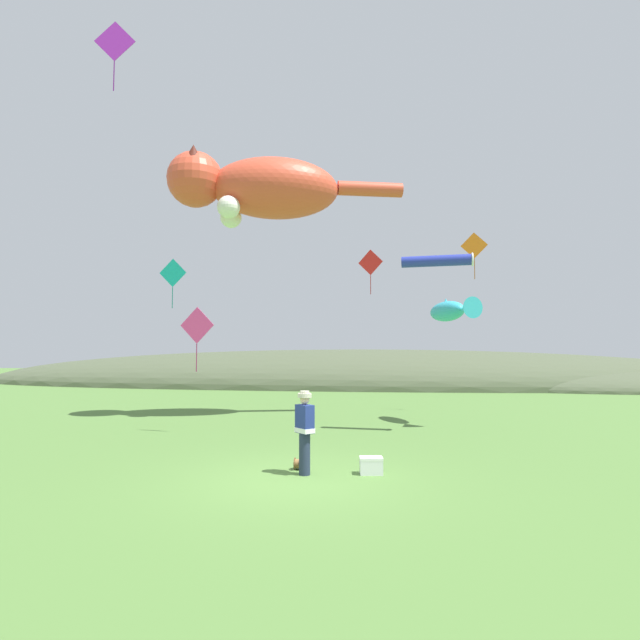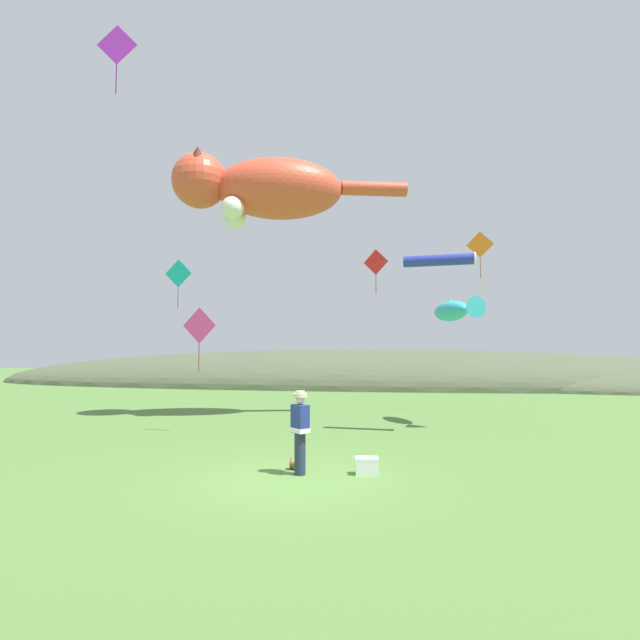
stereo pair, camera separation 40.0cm
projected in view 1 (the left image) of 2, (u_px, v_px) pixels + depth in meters
The scene contains 13 objects.
ground_plane at pixel (296, 480), 10.19m from camera, with size 120.00×120.00×0.00m, color #517A38.
distant_hill_ridge at pixel (385, 385), 38.53m from camera, with size 62.68×14.50×5.50m.
festival_attendant at pixel (305, 430), 10.66m from camera, with size 0.48×0.48×1.77m.
kite_spool at pixel (298, 464), 11.08m from camera, with size 0.14×0.26×0.26m.
picnic_cooler at pixel (371, 466), 10.68m from camera, with size 0.52×0.38×0.36m.
kite_giant_cat at pixel (258, 188), 20.15m from camera, with size 9.40×3.84×2.90m.
kite_fish_windsock at pixel (451, 310), 18.19m from camera, with size 1.76×2.89×0.86m.
kite_tube_streamer at pixel (438, 261), 16.18m from camera, with size 2.30×0.66×0.44m.
kite_diamond_teal at pixel (173, 273), 20.98m from camera, with size 1.20×0.06×2.10m.
kite_diamond_pink at pixel (197, 326), 16.06m from camera, with size 1.18×0.17×2.09m.
kite_diamond_orange at pixel (474, 246), 21.55m from camera, with size 1.12×0.24×2.04m.
kite_diamond_red at pixel (370, 263), 23.26m from camera, with size 1.15×0.40×2.11m.
kite_diamond_violet at pixel (115, 42), 14.66m from camera, with size 1.20×0.19×2.11m.
Camera 1 is at (1.73, -10.24, 2.63)m, focal length 28.00 mm.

